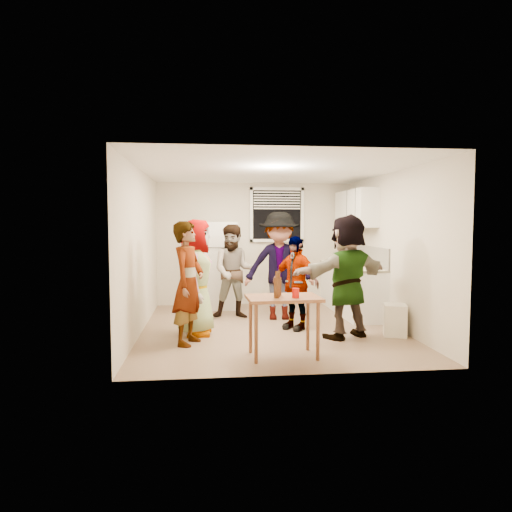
{
  "coord_description": "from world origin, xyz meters",
  "views": [
    {
      "loc": [
        -0.99,
        -7.11,
        1.68
      ],
      "look_at": [
        -0.2,
        0.16,
        1.15
      ],
      "focal_mm": 32.0,
      "sensor_mm": 36.0,
      "label": 1
    }
  ],
  "objects": [
    {
      "name": "guest_black",
      "position": [
        0.39,
        -0.08,
        0.0
      ],
      "size": [
        1.66,
        1.64,
        0.36
      ],
      "primitive_type": "imported",
      "rotation": [
        0.0,
        0.0,
        -0.81
      ],
      "color": "black",
      "rests_on": "ground"
    },
    {
      "name": "beer_bottle_table",
      "position": [
        -0.15,
        -1.64,
        0.76
      ],
      "size": [
        0.06,
        0.06,
        0.24
      ],
      "primitive_type": "cylinder",
      "color": "#47230C",
      "rests_on": "serving_table"
    },
    {
      "name": "upper_cabinets",
      "position": [
        1.83,
        1.35,
        1.95
      ],
      "size": [
        0.34,
        1.6,
        0.7
      ],
      "primitive_type": "cube",
      "color": "white",
      "rests_on": "room"
    },
    {
      "name": "paper_towel",
      "position": [
        1.68,
        1.3,
        0.9
      ],
      "size": [
        0.12,
        0.12,
        0.25
      ],
      "primitive_type": "cylinder",
      "color": "white",
      "rests_on": "countertop"
    },
    {
      "name": "countertop",
      "position": [
        1.7,
        1.15,
        0.88
      ],
      "size": [
        0.64,
        2.22,
        0.04
      ],
      "primitive_type": "cube",
      "color": "beige",
      "rests_on": "counter_lower"
    },
    {
      "name": "blue_cup",
      "position": [
        1.47,
        0.52,
        0.9
      ],
      "size": [
        0.09,
        0.09,
        0.12
      ],
      "primitive_type": "cylinder",
      "color": "#193AB9",
      "rests_on": "countertop"
    },
    {
      "name": "picture_frame",
      "position": [
        1.92,
        1.38,
        0.97
      ],
      "size": [
        0.02,
        0.17,
        0.14
      ],
      "primitive_type": "cube",
      "color": "gold",
      "rests_on": "countertop"
    },
    {
      "name": "counter_lower",
      "position": [
        1.7,
        1.15,
        0.43
      ],
      "size": [
        0.6,
        2.2,
        0.86
      ],
      "primitive_type": "cube",
      "color": "white",
      "rests_on": "ground"
    },
    {
      "name": "beer_bottle_counter",
      "position": [
        1.6,
        0.85,
        0.9
      ],
      "size": [
        0.06,
        0.06,
        0.22
      ],
      "primitive_type": "cylinder",
      "color": "#47230C",
      "rests_on": "countertop"
    },
    {
      "name": "serving_table",
      "position": [
        -0.04,
        -1.54,
        0.0
      ],
      "size": [
        0.93,
        0.65,
        0.76
      ],
      "primitive_type": null,
      "rotation": [
        0.0,
        0.0,
        0.05
      ],
      "color": "brown",
      "rests_on": "ground"
    },
    {
      "name": "guest_back_left",
      "position": [
        -0.51,
        0.88,
        0.0
      ],
      "size": [
        0.94,
        1.72,
        0.63
      ],
      "primitive_type": "imported",
      "rotation": [
        0.0,
        0.0,
        -0.08
      ],
      "color": "brown",
      "rests_on": "ground"
    },
    {
      "name": "guest_back_right",
      "position": [
        0.26,
        0.71,
        0.0
      ],
      "size": [
        1.33,
        1.95,
        0.7
      ],
      "primitive_type": "imported",
      "rotation": [
        0.0,
        0.0,
        -0.06
      ],
      "color": "#38383D",
      "rests_on": "ground"
    },
    {
      "name": "red_cup",
      "position": [
        0.09,
        -1.65,
        0.76
      ],
      "size": [
        0.09,
        0.09,
        0.12
      ],
      "primitive_type": "cylinder",
      "color": "red",
      "rests_on": "serving_table"
    },
    {
      "name": "guest_stripe",
      "position": [
        -1.25,
        -0.81,
        0.0
      ],
      "size": [
        1.81,
        1.19,
        0.41
      ],
      "primitive_type": "imported",
      "rotation": [
        0.0,
        0.0,
        1.21
      ],
      "color": "#141933",
      "rests_on": "ground"
    },
    {
      "name": "wine_bottle",
      "position": [
        1.75,
        1.93,
        0.9
      ],
      "size": [
        0.07,
        0.07,
        0.27
      ],
      "primitive_type": "cylinder",
      "color": "black",
      "rests_on": "countertop"
    },
    {
      "name": "guest_orange",
      "position": [
        1.04,
        -0.68,
        0.0
      ],
      "size": [
        2.28,
        2.34,
        0.53
      ],
      "primitive_type": "imported",
      "rotation": [
        0.0,
        0.0,
        3.57
      ],
      "color": "#CC844C",
      "rests_on": "ground"
    },
    {
      "name": "refrigerator",
      "position": [
        -0.75,
        1.88,
        0.85
      ],
      "size": [
        0.7,
        0.7,
        1.7
      ],
      "primitive_type": "cube",
      "color": "white",
      "rests_on": "ground"
    },
    {
      "name": "guest_grey",
      "position": [
        -1.16,
        -0.27,
        0.0
      ],
      "size": [
        1.8,
        0.99,
        0.55
      ],
      "primitive_type": "imported",
      "rotation": [
        0.0,
        0.0,
        1.49
      ],
      "color": "#989898",
      "rests_on": "ground"
    },
    {
      "name": "window",
      "position": [
        0.45,
        2.21,
        1.85
      ],
      "size": [
        1.12,
        0.1,
        1.06
      ],
      "primitive_type": null,
      "color": "white",
      "rests_on": "room"
    },
    {
      "name": "room",
      "position": [
        0.0,
        0.0,
        0.0
      ],
      "size": [
        4.0,
        4.5,
        2.5
      ],
      "primitive_type": null,
      "color": "beige",
      "rests_on": "ground"
    },
    {
      "name": "backsplash",
      "position": [
        1.99,
        1.15,
        1.08
      ],
      "size": [
        0.03,
        2.2,
        0.36
      ],
      "primitive_type": "cube",
      "color": "#B6B1A7",
      "rests_on": "countertop"
    },
    {
      "name": "kettle",
      "position": [
        1.65,
        1.07,
        0.9
      ],
      "size": [
        0.26,
        0.24,
        0.18
      ],
      "primitive_type": null,
      "rotation": [
        0.0,
        0.0,
        0.27
      ],
      "color": "silver",
      "rests_on": "countertop"
    },
    {
      "name": "trash_bin",
      "position": [
        1.79,
        -0.67,
        0.25
      ],
      "size": [
        0.4,
        0.4,
        0.47
      ],
      "primitive_type": "cube",
      "rotation": [
        0.0,
        0.0,
        -0.31
      ],
      "color": "silver",
      "rests_on": "ground"
    }
  ]
}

